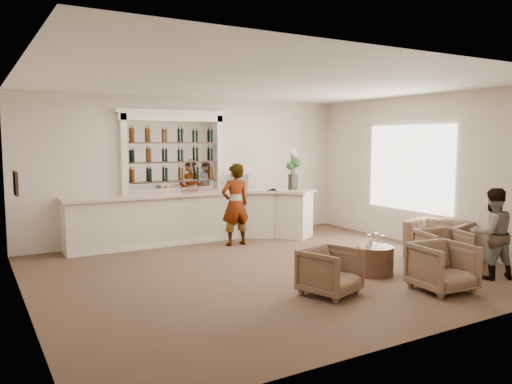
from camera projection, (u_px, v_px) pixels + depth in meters
ground at (271, 270)px, 8.93m from camera, size 8.00×8.00×0.00m
room_shell at (259, 139)px, 9.38m from camera, size 8.04×7.02×3.32m
bar_counter at (195, 217)px, 11.36m from camera, size 5.72×1.80×1.14m
back_bar_alcove at (174, 153)px, 11.40m from camera, size 2.64×0.25×3.00m
cocktail_table at (375, 261)px, 8.61m from camera, size 0.63×0.63×0.50m
sommelier at (235, 204)px, 10.98m from camera, size 0.67×0.44×1.82m
guest at (492, 233)px, 8.35m from camera, size 0.90×0.81×1.53m
armchair_left at (330, 271)px, 7.50m from camera, size 0.98×0.99×0.72m
armchair_center at (442, 267)px, 7.67m from camera, size 0.89×0.91×0.76m
armchair_right at (443, 250)px, 8.89m from camera, size 0.98×1.00×0.74m
armchair_far at (439, 239)px, 9.88m from camera, size 1.28×1.37×0.72m
espresso_machine at (237, 182)px, 11.86m from camera, size 0.51×0.46×0.39m
flower_vase at (293, 167)px, 11.97m from camera, size 0.26×0.26×0.97m
wine_glass_bar_left at (162, 190)px, 10.83m from camera, size 0.07×0.07×0.21m
wine_glass_bar_right at (168, 189)px, 11.00m from camera, size 0.07×0.07×0.21m
wine_glass_tbl_a at (369, 241)px, 8.54m from camera, size 0.07×0.07×0.21m
wine_glass_tbl_b at (376, 239)px, 8.70m from camera, size 0.07×0.07×0.21m
wine_glass_tbl_c at (383, 241)px, 8.48m from camera, size 0.07×0.07×0.21m
napkin_holder at (369, 242)px, 8.69m from camera, size 0.08×0.08×0.12m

